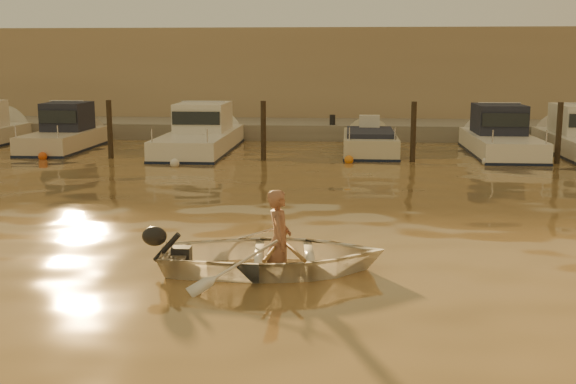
# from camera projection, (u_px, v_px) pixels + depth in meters

# --- Properties ---
(ground_plane) EXTENTS (160.00, 160.00, 0.00)m
(ground_plane) POSITION_uv_depth(u_px,v_px,m) (173.00, 287.00, 10.92)
(ground_plane) COLOR olive
(ground_plane) RESTS_ON ground
(dinghy) EXTENTS (3.90, 2.96, 0.76)m
(dinghy) POSITION_uv_depth(u_px,v_px,m) (273.00, 255.00, 11.70)
(dinghy) COLOR silver
(dinghy) RESTS_ON ground_plane
(person) EXTENTS (0.45, 0.64, 1.64)m
(person) POSITION_uv_depth(u_px,v_px,m) (279.00, 240.00, 11.65)
(person) COLOR #915F48
(person) RESTS_ON dinghy
(outboard_motor) EXTENTS (0.94, 0.49, 0.70)m
(outboard_motor) POSITION_uv_depth(u_px,v_px,m) (180.00, 255.00, 11.66)
(outboard_motor) COLOR black
(outboard_motor) RESTS_ON dinghy
(oar_port) EXTENTS (0.70, 2.02, 0.13)m
(oar_port) POSITION_uv_depth(u_px,v_px,m) (288.00, 246.00, 11.67)
(oar_port) COLOR brown
(oar_port) RESTS_ON dinghy
(oar_starboard) EXTENTS (0.21, 2.10, 0.13)m
(oar_starboard) POSITION_uv_depth(u_px,v_px,m) (276.00, 246.00, 11.67)
(oar_starboard) COLOR brown
(oar_starboard) RESTS_ON dinghy
(moored_boat_1) EXTENTS (1.87, 5.70, 1.75)m
(moored_boat_1) POSITION_uv_depth(u_px,v_px,m) (63.00, 133.00, 27.12)
(moored_boat_1) COLOR beige
(moored_boat_1) RESTS_ON ground_plane
(moored_boat_2) EXTENTS (2.29, 7.66, 1.75)m
(moored_boat_2) POSITION_uv_depth(u_px,v_px,m) (200.00, 134.00, 26.70)
(moored_boat_2) COLOR white
(moored_boat_2) RESTS_ON ground_plane
(moored_boat_3) EXTENTS (1.88, 5.51, 0.95)m
(moored_boat_3) POSITION_uv_depth(u_px,v_px,m) (370.00, 147.00, 26.28)
(moored_boat_3) COLOR beige
(moored_boat_3) RESTS_ON ground_plane
(moored_boat_4) EXTENTS (2.11, 6.54, 1.75)m
(moored_boat_4) POSITION_uv_depth(u_px,v_px,m) (501.00, 137.00, 25.83)
(moored_boat_4) COLOR white
(moored_boat_4) RESTS_ON ground_plane
(piling_1) EXTENTS (0.18, 0.18, 2.20)m
(piling_1) POSITION_uv_depth(u_px,v_px,m) (110.00, 132.00, 24.71)
(piling_1) COLOR #2D2319
(piling_1) RESTS_ON ground_plane
(piling_2) EXTENTS (0.18, 0.18, 2.20)m
(piling_2) POSITION_uv_depth(u_px,v_px,m) (263.00, 134.00, 24.29)
(piling_2) COLOR #2D2319
(piling_2) RESTS_ON ground_plane
(piling_3) EXTENTS (0.18, 0.18, 2.20)m
(piling_3) POSITION_uv_depth(u_px,v_px,m) (413.00, 135.00, 23.89)
(piling_3) COLOR #2D2319
(piling_3) RESTS_ON ground_plane
(piling_4) EXTENTS (0.18, 0.18, 2.20)m
(piling_4) POSITION_uv_depth(u_px,v_px,m) (559.00, 136.00, 23.52)
(piling_4) COLOR #2D2319
(piling_4) RESTS_ON ground_plane
(fender_b) EXTENTS (0.30, 0.30, 0.30)m
(fender_b) POSITION_uv_depth(u_px,v_px,m) (43.00, 156.00, 24.64)
(fender_b) COLOR #C54C17
(fender_b) RESTS_ON ground_plane
(fender_c) EXTENTS (0.30, 0.30, 0.30)m
(fender_c) POSITION_uv_depth(u_px,v_px,m) (175.00, 163.00, 23.03)
(fender_c) COLOR silver
(fender_c) RESTS_ON ground_plane
(fender_d) EXTENTS (0.30, 0.30, 0.30)m
(fender_d) POSITION_uv_depth(u_px,v_px,m) (349.00, 160.00, 23.79)
(fender_d) COLOR orange
(fender_d) RESTS_ON ground_plane
(fender_e) EXTENTS (0.30, 0.30, 0.30)m
(fender_e) POSITION_uv_depth(u_px,v_px,m) (487.00, 162.00, 23.36)
(fender_e) COLOR silver
(fender_e) RESTS_ON ground_plane
(quay) EXTENTS (52.00, 4.00, 1.00)m
(quay) POSITION_uv_depth(u_px,v_px,m) (288.00, 133.00, 31.96)
(quay) COLOR gray
(quay) RESTS_ON ground_plane
(waterfront_building) EXTENTS (46.00, 7.00, 4.80)m
(waterfront_building) POSITION_uv_depth(u_px,v_px,m) (297.00, 78.00, 36.93)
(waterfront_building) COLOR #9E8466
(waterfront_building) RESTS_ON quay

